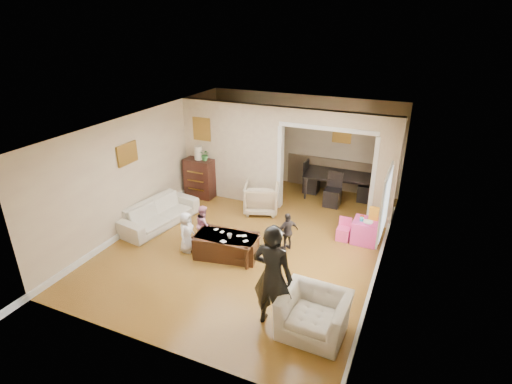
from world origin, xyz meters
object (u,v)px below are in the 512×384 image
at_px(play_table, 365,231).
at_px(child_kneel_a, 187,232).
at_px(dresser, 200,178).
at_px(child_toddler, 288,232).
at_px(table_lamp, 198,153).
at_px(coffee_table, 227,246).
at_px(sofa, 159,213).
at_px(armchair_back, 262,198).
at_px(cyan_cup, 362,219).
at_px(adult_person, 273,277).
at_px(coffee_cup, 229,236).
at_px(dining_table, 338,185).
at_px(child_kneel_b, 204,224).
at_px(armchair_front, 314,314).

bearing_deg(play_table, child_kneel_a, -150.63).
bearing_deg(dresser, child_toddler, -27.82).
distance_m(table_lamp, coffee_table, 3.30).
xyz_separation_m(sofa, armchair_back, (1.94, 1.61, 0.09)).
bearing_deg(cyan_cup, dresser, 171.01).
bearing_deg(table_lamp, child_toddler, -27.82).
bearing_deg(adult_person, armchair_back, -63.13).
bearing_deg(armchair_back, child_kneel_a, 55.32).
xyz_separation_m(coffee_cup, dining_table, (1.29, 3.94, -0.19)).
bearing_deg(coffee_table, child_kneel_a, -169.99).
bearing_deg(sofa, coffee_table, -96.30).
relative_size(adult_person, child_kneel_a, 2.02).
relative_size(coffee_table, adult_person, 0.71).
relative_size(dresser, dining_table, 0.57).
relative_size(sofa, coffee_table, 1.59).
distance_m(armchair_back, coffee_cup, 2.26).
xyz_separation_m(play_table, child_kneel_b, (-3.19, -1.43, 0.18)).
bearing_deg(child_toddler, coffee_table, -15.88).
bearing_deg(child_kneel_b, adult_person, -159.14).
relative_size(coffee_cup, child_kneel_a, 0.11).
bearing_deg(armchair_front, cyan_cup, 88.73).
xyz_separation_m(coffee_table, child_toddler, (1.05, 0.75, 0.19)).
xyz_separation_m(dresser, child_toddler, (3.10, -1.63, -0.11)).
relative_size(coffee_cup, child_toddler, 0.12).
bearing_deg(armchair_front, play_table, 86.95).
height_order(dining_table, child_toddler, child_toddler).
bearing_deg(child_kneel_b, child_kneel_a, 130.15).
distance_m(coffee_table, play_table, 3.04).
height_order(coffee_table, child_kneel_b, child_kneel_b).
distance_m(cyan_cup, child_kneel_a, 3.73).
bearing_deg(dresser, play_table, -8.18).
height_order(cyan_cup, dining_table, dining_table).
height_order(coffee_cup, cyan_cup, cyan_cup).
bearing_deg(coffee_table, adult_person, -42.83).
relative_size(dresser, child_kneel_a, 1.21).
distance_m(sofa, armchair_back, 2.52).
bearing_deg(armchair_back, coffee_cup, 78.33).
bearing_deg(cyan_cup, child_kneel_a, -150.55).
bearing_deg(child_kneel_b, sofa, 47.12).
bearing_deg(play_table, armchair_back, 170.12).
distance_m(armchair_back, cyan_cup, 2.61).
xyz_separation_m(coffee_cup, child_kneel_b, (-0.80, 0.35, -0.08)).
distance_m(armchair_back, coffee_table, 2.20).
height_order(table_lamp, child_toddler, table_lamp).
height_order(armchair_back, adult_person, adult_person).
distance_m(coffee_table, adult_person, 2.25).
bearing_deg(cyan_cup, child_toddler, -145.27).
xyz_separation_m(armchair_front, adult_person, (-0.66, -0.08, 0.56)).
bearing_deg(dining_table, adult_person, -96.99).
height_order(dresser, child_toddler, dresser).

